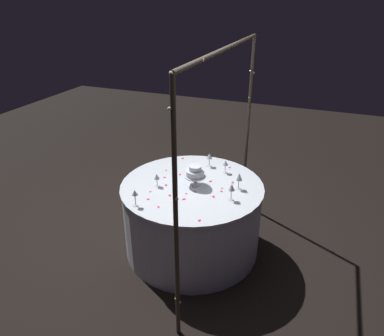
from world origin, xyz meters
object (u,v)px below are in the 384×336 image
Objects in this scene: tiered_cake at (195,173)px; wine_glass_3 at (225,163)px; wine_glass_0 at (135,194)px; main_table at (192,217)px; wine_glass_4 at (157,177)px; decorative_arch at (223,130)px; wine_glass_1 at (232,188)px; wine_glass_2 at (209,157)px; wine_glass_5 at (239,177)px.

wine_glass_3 is (-0.39, 0.20, -0.03)m from tiered_cake.
tiered_cake is 1.51× the size of wine_glass_3.
tiered_cake reaches higher than wine_glass_0.
main_table is at bearing 148.31° from wine_glass_0.
main_table is 10.72× the size of wine_glass_4.
decorative_arch is 13.72× the size of wine_glass_0.
main_table is 0.69m from wine_glass_3.
decorative_arch is 13.31× the size of wine_glass_1.
wine_glass_4 is (0.64, -0.35, -0.02)m from wine_glass_2.
wine_glass_4 is 0.83m from wine_glass_5.
wine_glass_1 is at bearing 34.82° from wine_glass_2.
wine_glass_2 is (-0.62, -0.43, -0.01)m from wine_glass_1.
wine_glass_0 is at bearing -33.65° from tiered_cake.
wine_glass_2 is at bearing -131.09° from wine_glass_5.
wine_glass_2 is (-0.48, -0.01, -0.03)m from tiered_cake.
wine_glass_3 is at bearing -157.77° from wine_glass_1.
tiered_cake reaches higher than main_table.
decorative_arch is 10.21× the size of tiered_cake.
wine_glass_3 is (-0.96, 0.58, -0.02)m from wine_glass_0.
main_table is 6.72× the size of tiered_cake.
decorative_arch reaches higher than wine_glass_5.
main_table is 0.71m from wine_glass_5.
wine_glass_1 is 1.09× the size of wine_glass_2.
main_table is at bearing -106.56° from wine_glass_1.
wine_glass_3 is (0.09, 0.22, -0.01)m from wine_glass_2.
tiered_cake is at bearing 146.35° from wine_glass_0.
tiered_cake reaches higher than wine_glass_5.
wine_glass_2 is 1.06× the size of wine_glass_3.
tiered_cake is at bearing -77.79° from wine_glass_5.
wine_glass_0 is 0.95× the size of wine_glass_5.
wine_glass_4 is (0.55, -0.56, -0.01)m from wine_glass_3.
wine_glass_5 is at bearing 122.60° from decorative_arch.
wine_glass_0 is 0.97× the size of wine_glass_1.
wine_glass_1 is (0.13, 0.15, -0.52)m from decorative_arch.
main_table is at bearing -77.79° from wine_glass_5.
wine_glass_5 is (-0.25, 0.79, 0.03)m from wine_glass_4.
tiered_cake is 1.34× the size of wine_glass_0.
wine_glass_4 is (0.16, -0.36, -0.04)m from tiered_cake.
tiered_cake is 0.68m from wine_glass_0.
main_table is 8.76× the size of wine_glass_1.
wine_glass_5 is (-0.09, 0.43, -0.01)m from tiered_cake.
tiered_cake reaches higher than wine_glass_4.
wine_glass_2 is (-0.49, 0.02, 0.52)m from main_table.
wine_glass_1 is at bearing 73.44° from main_table.
wine_glass_2 is at bearing -149.73° from decorative_arch.
tiered_cake is 0.39m from wine_glass_4.
wine_glass_3 is at bearing 134.22° from wine_glass_4.
wine_glass_1 is at bearing 91.03° from wine_glass_4.
wine_glass_1 reaches higher than wine_glass_0.
main_table is at bearing -77.84° from tiered_cake.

